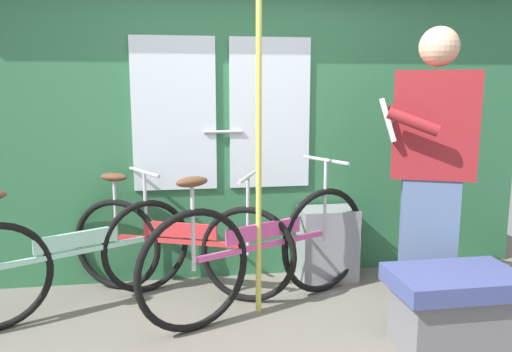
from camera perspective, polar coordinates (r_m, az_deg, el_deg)
name	(u,v)px	position (r m, az deg, el deg)	size (l,w,h in m)	color
train_door_wall	(248,127)	(3.81, -0.90, 5.51)	(4.37, 0.28, 2.19)	#2D6B42
bicycle_near_door	(76,257)	(3.52, -19.48, -8.57)	(1.46, 0.84, 0.88)	black
bicycle_leaning_behind	(264,251)	(3.31, 0.88, -8.42)	(1.62, 0.84, 0.96)	black
bicycle_by_pole	(179,246)	(3.58, -8.60, -7.76)	(1.52, 0.72, 0.88)	black
passenger_reading_newspaper	(431,166)	(3.35, 18.98, 1.04)	(0.64, 0.59, 1.80)	slate
trash_bin_by_wall	(327,244)	(3.90, 8.02, -7.56)	(0.42, 0.28, 0.55)	gray
handrail_pole	(259,147)	(3.13, 0.30, 3.25)	(0.04, 0.04, 2.15)	#C6C14C
bench_seat_corner	(454,308)	(3.09, 21.26, -13.66)	(0.70, 0.44, 0.45)	#3D477F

